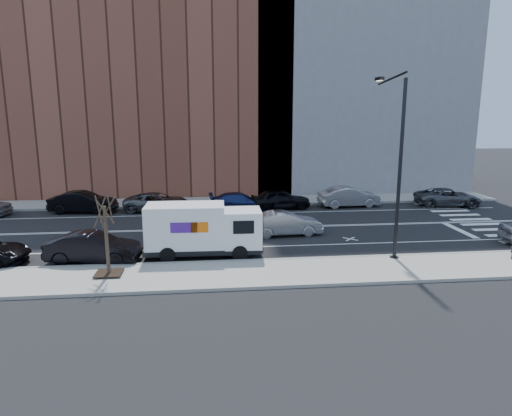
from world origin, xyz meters
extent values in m
plane|color=black|center=(0.00, 0.00, 0.00)|extent=(120.00, 120.00, 0.00)
cube|color=gray|center=(0.00, -8.80, 0.07)|extent=(44.00, 3.60, 0.15)
cube|color=gray|center=(0.00, 8.80, 0.07)|extent=(44.00, 3.60, 0.15)
cube|color=gray|center=(0.00, -7.00, 0.08)|extent=(44.00, 0.25, 0.17)
cube|color=gray|center=(0.00, 7.00, 0.08)|extent=(44.00, 0.25, 0.17)
cube|color=brown|center=(-8.00, 15.60, 11.00)|extent=(26.00, 10.00, 22.00)
cube|color=slate|center=(12.00, 15.60, 13.00)|extent=(20.00, 10.00, 26.00)
cylinder|color=black|center=(7.00, -7.40, 4.50)|extent=(0.18, 0.18, 9.00)
cylinder|color=black|center=(7.00, -7.40, 0.10)|extent=(0.44, 0.44, 0.20)
sphere|color=black|center=(7.00, -7.40, 8.95)|extent=(0.20, 0.20, 0.20)
cylinder|color=black|center=(7.00, -5.70, 9.10)|extent=(0.11, 3.49, 0.48)
cube|color=black|center=(7.00, -4.00, 9.20)|extent=(0.25, 0.80, 0.18)
cube|color=#FFF2CC|center=(7.00, -4.00, 9.10)|extent=(0.18, 0.55, 0.03)
cube|color=black|center=(-7.00, -8.40, 0.23)|extent=(1.20, 1.20, 0.04)
cylinder|color=#382B1E|center=(-7.00, -8.40, 1.75)|extent=(0.16, 0.16, 3.20)
cylinder|color=#382B1E|center=(-6.75, -8.40, 3.15)|extent=(0.06, 0.80, 1.44)
cylinder|color=#382B1E|center=(-6.92, -8.16, 3.15)|extent=(0.81, 0.31, 1.19)
cylinder|color=#382B1E|center=(-7.20, -8.25, 3.15)|extent=(0.58, 0.76, 1.50)
cylinder|color=#382B1E|center=(-7.20, -8.55, 3.15)|extent=(0.47, 0.61, 1.37)
cylinder|color=#382B1E|center=(-6.92, -8.64, 3.15)|extent=(0.72, 0.29, 1.13)
cube|color=black|center=(-2.75, -5.60, 0.43)|extent=(5.98, 2.16, 0.29)
cube|color=white|center=(-0.64, -5.65, 1.48)|extent=(1.97, 2.11, 1.92)
cube|color=black|center=(0.34, -5.68, 1.77)|extent=(0.10, 1.77, 0.91)
cube|color=black|center=(-0.67, -6.70, 1.77)|extent=(1.05, 0.06, 0.67)
cube|color=black|center=(-0.61, -4.61, 1.77)|extent=(1.05, 0.06, 0.67)
cube|color=black|center=(0.30, -5.68, 0.53)|extent=(0.19, 1.92, 0.34)
cube|color=white|center=(-3.61, -5.58, 1.68)|extent=(4.07, 2.21, 2.20)
cube|color=#47198C|center=(-3.63, -6.65, 1.82)|extent=(1.34, 0.05, 0.53)
cube|color=orange|center=(-2.87, -6.67, 1.82)|extent=(0.86, 0.04, 0.53)
cube|color=#47198C|center=(-3.58, -4.51, 1.82)|extent=(1.34, 0.05, 0.53)
cube|color=orange|center=(-2.81, -4.53, 1.82)|extent=(0.86, 0.04, 0.53)
cylinder|color=black|center=(-0.85, -6.60, 0.40)|extent=(0.81, 0.29, 0.80)
cylinder|color=black|center=(-0.81, -4.69, 0.40)|extent=(0.81, 0.29, 0.80)
cylinder|color=black|center=(-4.49, -6.51, 0.40)|extent=(0.81, 0.29, 0.80)
cylinder|color=black|center=(-4.45, -4.60, 0.40)|extent=(0.81, 0.29, 0.80)
imported|color=black|center=(-11.74, 5.91, 0.80)|extent=(5.03, 2.21, 1.61)
imported|color=#505258|center=(-6.23, 5.91, 0.70)|extent=(5.23, 2.80, 1.40)
imported|color=navy|center=(0.00, 5.52, 0.68)|extent=(4.73, 2.04, 1.36)
imported|color=black|center=(3.20, 5.66, 0.79)|extent=(4.82, 2.39, 1.58)
imported|color=#97989C|center=(8.80, 5.93, 0.80)|extent=(4.99, 2.07, 1.60)
imported|color=#45484C|center=(16.79, 5.38, 0.71)|extent=(5.38, 3.01, 1.42)
imported|color=#A4A5A9|center=(2.28, -1.98, 0.73)|extent=(4.58, 1.95, 1.47)
imported|color=black|center=(-8.20, -6.05, 0.76)|extent=(4.78, 2.16, 1.52)
camera|label=1|loc=(-2.41, -28.79, 7.47)|focal=32.00mm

